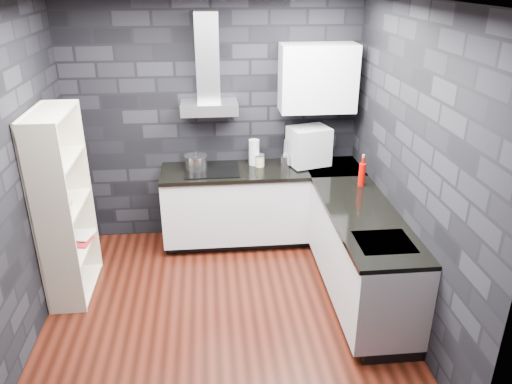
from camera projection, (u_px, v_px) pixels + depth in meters
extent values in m
plane|color=#3C140C|center=(223.00, 312.00, 4.60)|extent=(3.20, 3.20, 0.00)
cube|color=black|center=(214.00, 122.00, 5.53)|extent=(3.20, 0.05, 2.70)
cube|color=black|center=(228.00, 295.00, 2.58)|extent=(3.20, 0.05, 2.70)
cube|color=black|center=(11.00, 184.00, 3.91)|extent=(0.05, 3.20, 2.70)
cube|color=black|center=(412.00, 170.00, 4.20)|extent=(0.05, 3.20, 2.70)
cube|color=black|center=(261.00, 235.00, 5.85)|extent=(2.18, 0.50, 0.10)
cube|color=black|center=(362.00, 293.00, 4.79)|extent=(0.50, 1.78, 0.10)
cube|color=silver|center=(262.00, 203.00, 5.64)|extent=(2.20, 0.60, 0.76)
cube|color=silver|center=(362.00, 254.00, 4.62)|extent=(0.60, 1.80, 0.76)
cube|color=black|center=(262.00, 170.00, 5.46)|extent=(2.20, 0.62, 0.04)
cube|color=black|center=(364.00, 216.00, 4.45)|extent=(0.62, 1.80, 0.04)
cube|color=black|center=(333.00, 168.00, 5.54)|extent=(0.62, 0.62, 0.04)
cube|color=silver|center=(209.00, 108.00, 5.27)|extent=(0.60, 0.34, 0.12)
cube|color=silver|center=(207.00, 57.00, 5.12)|extent=(0.24, 0.20, 0.90)
cube|color=silver|center=(318.00, 78.00, 5.25)|extent=(0.80, 0.35, 0.70)
cube|color=black|center=(212.00, 170.00, 5.41)|extent=(0.58, 0.50, 0.01)
cube|color=silver|center=(384.00, 242.00, 3.99)|extent=(0.44, 0.40, 0.01)
cylinder|color=#B5B5B9|center=(196.00, 163.00, 5.40)|extent=(0.30, 0.30, 0.14)
cylinder|color=silver|center=(254.00, 152.00, 5.52)|extent=(0.13, 0.13, 0.29)
cylinder|color=tan|center=(260.00, 161.00, 5.50)|extent=(0.11, 0.11, 0.12)
cylinder|color=#B5B5B9|center=(285.00, 162.00, 5.47)|extent=(0.13, 0.13, 0.13)
cube|color=#A7A9AF|center=(309.00, 146.00, 5.47)|extent=(0.49, 0.43, 0.42)
cylinder|color=#A30802|center=(362.00, 175.00, 4.99)|extent=(0.09, 0.09, 0.23)
cube|color=beige|center=(64.00, 207.00, 4.58)|extent=(0.57, 0.87, 1.80)
imported|color=white|center=(61.00, 207.00, 4.48)|extent=(0.27, 0.27, 0.06)
imported|color=maroon|center=(71.00, 232.00, 4.82)|extent=(0.18, 0.05, 0.24)
imported|color=#B2B2B2|center=(75.00, 226.00, 4.89)|extent=(0.16, 0.06, 0.23)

